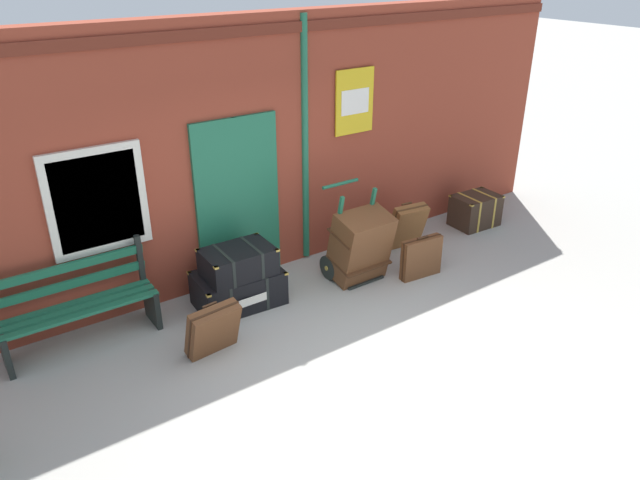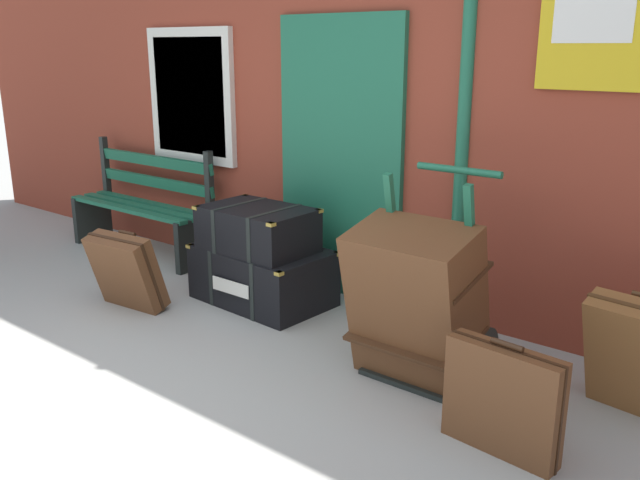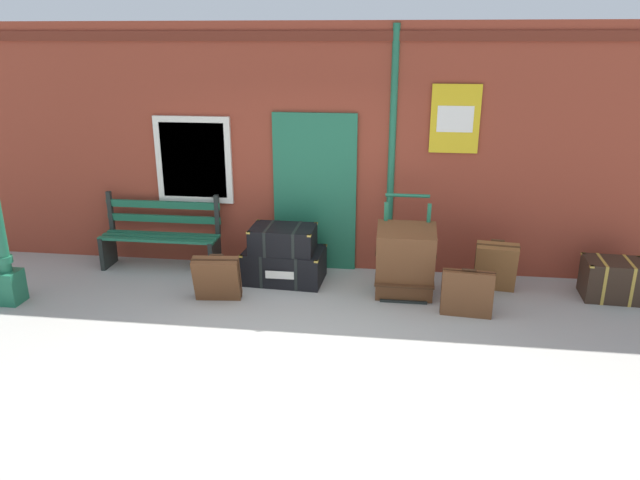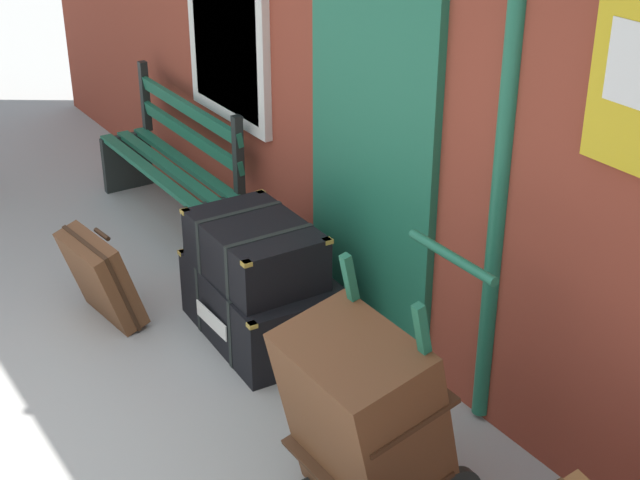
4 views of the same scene
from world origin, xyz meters
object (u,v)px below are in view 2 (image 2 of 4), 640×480
object	(u,v)px
suitcase_slate	(502,400)
suitcase_cream	(126,271)
steamer_trunk_middle	(258,229)
porters_trolley	(430,326)
suitcase_charcoal	(638,358)
steamer_trunk_base	(263,275)
large_brown_trunk	(416,302)
platform_bench	(143,206)

from	to	relation	value
suitcase_slate	suitcase_cream	bearing A→B (deg)	179.81
steamer_trunk_middle	suitcase_slate	xyz separation A→B (m)	(2.24, -0.70, -0.31)
porters_trolley	suitcase_charcoal	distance (m)	1.13
steamer_trunk_base	suitcase_charcoal	bearing A→B (deg)	-0.22
suitcase_cream	steamer_trunk_base	bearing A→B (deg)	47.23
steamer_trunk_middle	suitcase_slate	world-z (taller)	steamer_trunk_middle
steamer_trunk_middle	suitcase_charcoal	xyz separation A→B (m)	(2.65, 0.03, -0.25)
porters_trolley	large_brown_trunk	size ratio (longest dim) A/B	1.25
porters_trolley	large_brown_trunk	bearing A→B (deg)	-90.00
platform_bench	porters_trolley	size ratio (longest dim) A/B	1.34
porters_trolley	suitcase_cream	size ratio (longest dim) A/B	2.03
porters_trolley	large_brown_trunk	xyz separation A→B (m)	(-0.00, -0.18, 0.21)
steamer_trunk_base	large_brown_trunk	size ratio (longest dim) A/B	1.10
suitcase_charcoal	steamer_trunk_base	bearing A→B (deg)	179.78
steamer_trunk_middle	suitcase_slate	distance (m)	2.37
steamer_trunk_base	steamer_trunk_middle	xyz separation A→B (m)	(-0.00, -0.04, 0.37)
platform_bench	steamer_trunk_middle	xyz separation A→B (m)	(1.75, -0.30, 0.14)
suitcase_cream	suitcase_slate	world-z (taller)	suitcase_cream
suitcase_slate	large_brown_trunk	bearing A→B (deg)	151.72
porters_trolley	suitcase_cream	bearing A→B (deg)	-166.19
steamer_trunk_middle	suitcase_charcoal	bearing A→B (deg)	0.66
steamer_trunk_middle	suitcase_cream	xyz separation A→B (m)	(-0.67, -0.69, -0.29)
large_brown_trunk	suitcase_charcoal	world-z (taller)	large_brown_trunk
large_brown_trunk	suitcase_cream	distance (m)	2.25
large_brown_trunk	suitcase_slate	distance (m)	0.82
suitcase_cream	porters_trolley	bearing A→B (deg)	13.81
platform_bench	steamer_trunk_base	bearing A→B (deg)	-8.32
platform_bench	suitcase_slate	world-z (taller)	platform_bench
large_brown_trunk	porters_trolley	bearing A→B (deg)	90.00
platform_bench	suitcase_slate	size ratio (longest dim) A/B	2.75
steamer_trunk_middle	porters_trolley	bearing A→B (deg)	-5.42
steamer_trunk_middle	suitcase_charcoal	world-z (taller)	steamer_trunk_middle
porters_trolley	suitcase_slate	distance (m)	0.89
suitcase_charcoal	porters_trolley	bearing A→B (deg)	-170.99
suitcase_charcoal	large_brown_trunk	bearing A→B (deg)	-162.47
suitcase_cream	large_brown_trunk	bearing A→B (deg)	9.45
porters_trolley	suitcase_slate	bearing A→B (deg)	-38.23
suitcase_charcoal	suitcase_cream	distance (m)	3.40
steamer_trunk_middle	suitcase_slate	size ratio (longest dim) A/B	1.41
porters_trolley	large_brown_trunk	world-z (taller)	porters_trolley
large_brown_trunk	suitcase_cream	xyz separation A→B (m)	(-2.21, -0.37, -0.19)
steamer_trunk_base	suitcase_charcoal	xyz separation A→B (m)	(2.65, -0.01, 0.12)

